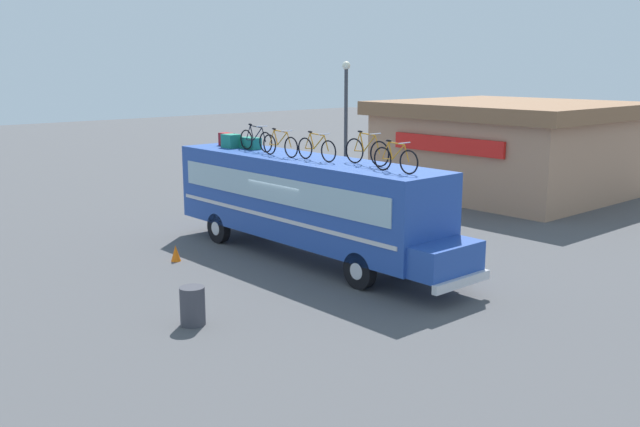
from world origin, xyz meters
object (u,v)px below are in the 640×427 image
Objects in this scene: luggage_bag_3 at (251,143)px; rooftop_bicycle_4 at (367,151)px; rooftop_bicycle_1 at (256,140)px; street_lamp at (346,129)px; rooftop_bicycle_5 at (395,159)px; trash_bin at (193,306)px; rooftop_bicycle_2 at (280,145)px; rooftop_bicycle_3 at (317,148)px; bus at (306,199)px; luggage_bag_2 at (231,141)px; luggage_bag_1 at (227,139)px; traffic_cone at (176,253)px.

luggage_bag_3 is 0.43× the size of rooftop_bicycle_4.
street_lamp reaches higher than rooftop_bicycle_1.
rooftop_bicycle_5 is 8.91m from street_lamp.
luggage_bag_3 reaches higher than trash_bin.
rooftop_bicycle_3 reaches higher than rooftop_bicycle_2.
rooftop_bicycle_4 reaches higher than rooftop_bicycle_1.
luggage_bag_3 reaches higher than bus.
rooftop_bicycle_1 reaches higher than rooftop_bicycle_5.
rooftop_bicycle_3 is at bearing -0.63° from luggage_bag_2.
rooftop_bicycle_1 reaches higher than rooftop_bicycle_2.
rooftop_bicycle_2 is 1.00× the size of rooftop_bicycle_4.
rooftop_bicycle_3 is (4.59, -0.05, 0.13)m from luggage_bag_2.
rooftop_bicycle_1 is 4.92m from rooftop_bicycle_4.
rooftop_bicycle_4 is 1.10× the size of rooftop_bicycle_5.
luggage_bag_1 is at bearing 177.73° from rooftop_bicycle_5.
rooftop_bicycle_3 is at bearing -3.57° from luggage_bag_1.
traffic_cone is (0.14, -3.29, -3.34)m from rooftop_bicycle_1.
street_lamp is (-0.86, 4.99, 0.04)m from rooftop_bicycle_1.
luggage_bag_3 is 0.81× the size of trash_bin.
rooftop_bicycle_1 is at bearing 132.33° from trash_bin.
traffic_cone is (-5.19, 2.56, -0.21)m from trash_bin.
rooftop_bicycle_2 reaches higher than bus.
luggage_bag_3 is 7.09m from rooftop_bicycle_5.
trash_bin is at bearing -64.39° from bus.
rooftop_bicycle_2 is (2.28, -0.52, 0.17)m from luggage_bag_3.
rooftop_bicycle_4 is 0.28× the size of street_lamp.
rooftop_bicycle_5 is at bearing 1.85° from rooftop_bicycle_2.
rooftop_bicycle_5 is at bearing -2.93° from luggage_bag_3.
luggage_bag_2 is 9.36m from trash_bin.
rooftop_bicycle_4 reaches higher than luggage_bag_1.
luggage_bag_1 is 3.77m from rooftop_bicycle_2.
luggage_bag_1 is 0.56× the size of trash_bin.
rooftop_bicycle_3 reaches higher than trash_bin.
luggage_bag_2 is 6.30m from rooftop_bicycle_4.
rooftop_bicycle_4 is at bearing 0.90° from luggage_bag_3.
rooftop_bicycle_3 is at bearing -165.44° from rooftop_bicycle_4.
rooftop_bicycle_4 is (5.55, 0.09, 0.21)m from luggage_bag_3.
luggage_bag_1 reaches higher than bus.
rooftop_bicycle_4 is (4.91, 0.34, 0.03)m from rooftop_bicycle_1.
rooftop_bicycle_3 is 3.38× the size of traffic_cone.
rooftop_bicycle_3 reaches higher than rooftop_bicycle_5.
rooftop_bicycle_2 reaches higher than rooftop_bicycle_5.
rooftop_bicycle_2 is 4.75m from traffic_cone.
rooftop_bicycle_1 is (0.63, -0.26, 0.18)m from luggage_bag_3.
rooftop_bicycle_1 is 1.11× the size of rooftop_bicycle_5.
street_lamp is at bearing 92.76° from luggage_bag_3.
luggage_bag_1 is 0.77m from luggage_bag_2.
rooftop_bicycle_1 is at bearing -22.07° from luggage_bag_3.
rooftop_bicycle_4 is at bearing -38.85° from street_lamp.
traffic_cone is (2.23, -3.52, -3.18)m from luggage_bag_1.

